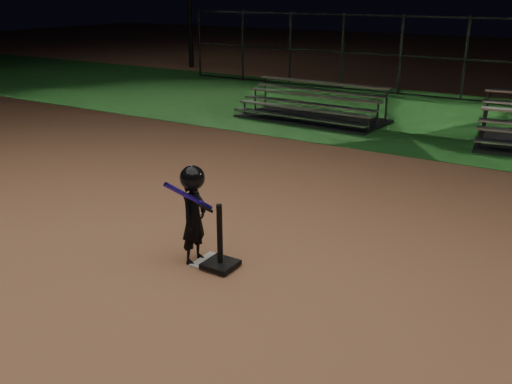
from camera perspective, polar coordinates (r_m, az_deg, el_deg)
name	(u,v)px	position (r m, az deg, el deg)	size (l,w,h in m)	color
ground	(214,264)	(7.17, -4.24, -7.20)	(80.00, 80.00, 0.00)	#A86F4C
grass_strip	(433,118)	(15.95, 17.39, 7.10)	(60.00, 8.00, 0.01)	#194F1B
home_plate	(214,263)	(7.17, -4.24, -7.11)	(0.45, 0.45, 0.02)	beige
batting_tee	(220,255)	(6.98, -3.61, -6.36)	(0.38, 0.38, 0.81)	black
child_batter	(194,212)	(6.99, -6.28, -2.00)	(0.43, 0.62, 1.26)	black
bleacher_left	(312,113)	(15.08, 5.62, 7.94)	(3.85, 2.00, 0.93)	#A3A3A8
backstop_fence	(465,59)	(18.65, 20.26, 12.39)	(20.08, 0.08, 2.50)	#38383D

